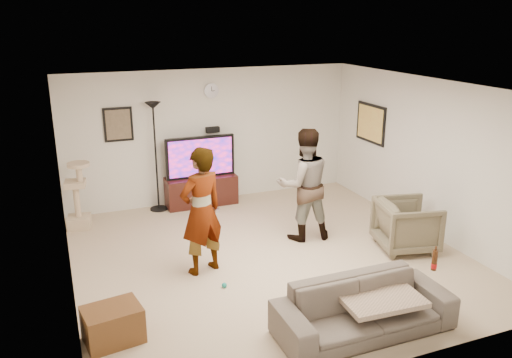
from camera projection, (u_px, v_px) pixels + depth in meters
name	position (u px, v px, depth m)	size (l,w,h in m)	color
floor	(269.00, 257.00, 7.68)	(5.50, 5.50, 0.02)	#BAAA8D
ceiling	(270.00, 86.00, 6.92)	(5.50, 5.50, 0.02)	white
wall_back	(212.00, 136.00, 9.74)	(5.50, 0.04, 2.50)	silver
wall_front	(385.00, 256.00, 4.87)	(5.50, 0.04, 2.50)	silver
wall_left	(63.00, 201.00, 6.33)	(0.04, 5.50, 2.50)	silver
wall_right	(427.00, 157.00, 8.28)	(0.04, 5.50, 2.50)	silver
wall_clock	(211.00, 91.00, 9.45)	(0.26, 0.26, 0.04)	white
wall_speaker	(213.00, 130.00, 9.64)	(0.25, 0.10, 0.10)	black
picture_back	(118.00, 124.00, 9.01)	(0.42, 0.03, 0.52)	brown
picture_right	(371.00, 123.00, 9.61)	(0.03, 0.78, 0.62)	#EFBA58
tv_stand	(201.00, 191.00, 9.70)	(1.32, 0.45, 0.55)	black
console_box	(207.00, 210.00, 9.42)	(0.40, 0.30, 0.07)	silver
tv	(200.00, 157.00, 9.51)	(1.29, 0.08, 0.77)	black
tv_screen	(201.00, 157.00, 9.47)	(1.19, 0.01, 0.67)	#E32063
floor_lamp	(156.00, 157.00, 9.24)	(0.32, 0.32, 1.98)	black
cat_tree	(76.00, 195.00, 8.56)	(0.37, 0.37, 1.14)	#C1AA8B
person_left	(201.00, 211.00, 6.98)	(0.65, 0.43, 1.78)	#9FA0AF
person_right	(304.00, 185.00, 8.07)	(0.87, 0.68, 1.79)	navy
sofa	(364.00, 308.00, 5.78)	(2.01, 0.79, 0.59)	#554C45
throw_blanket	(379.00, 297.00, 5.81)	(0.90, 0.70, 0.06)	tan
beer_bottle	(435.00, 260.00, 5.98)	(0.06, 0.06, 0.25)	#3C1E0C
armchair	(407.00, 225.00, 7.83)	(0.82, 0.85, 0.77)	brown
side_table	(113.00, 324.00, 5.63)	(0.61, 0.45, 0.40)	#523219
toy_ball	(224.00, 285.00, 6.79)	(0.07, 0.07, 0.07)	#168378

